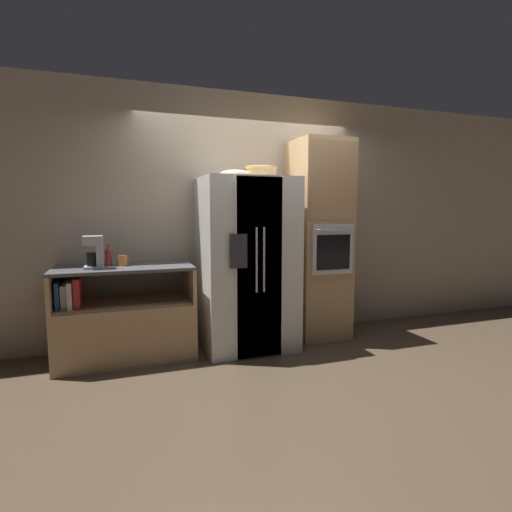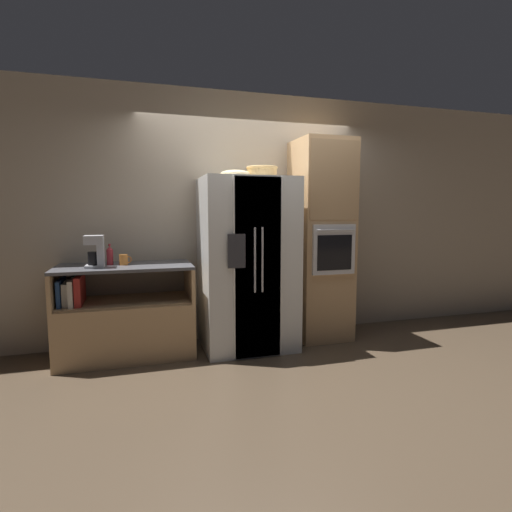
{
  "view_description": "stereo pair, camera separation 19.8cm",
  "coord_description": "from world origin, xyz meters",
  "views": [
    {
      "loc": [
        -1.44,
        -4.0,
        1.47
      ],
      "look_at": [
        -0.07,
        -0.06,
        1.0
      ],
      "focal_mm": 28.0,
      "sensor_mm": 36.0,
      "label": 1
    },
    {
      "loc": [
        -1.25,
        -4.06,
        1.47
      ],
      "look_at": [
        -0.07,
        -0.06,
        1.0
      ],
      "focal_mm": 28.0,
      "sensor_mm": 36.0,
      "label": 2
    }
  ],
  "objects": [
    {
      "name": "wicker_basket",
      "position": [
        0.03,
        0.06,
        1.88
      ],
      "size": [
        0.34,
        0.34,
        0.12
      ],
      "color": "tan",
      "rests_on": "refrigerator"
    },
    {
      "name": "coffee_maker",
      "position": [
        -1.64,
        0.01,
        1.1
      ],
      "size": [
        0.17,
        0.16,
        0.31
      ],
      "color": "#B2B2B7",
      "rests_on": "counter_left"
    },
    {
      "name": "wall_oven",
      "position": [
        0.76,
        0.11,
        1.13
      ],
      "size": [
        0.6,
        0.69,
        2.26
      ],
      "color": "tan",
      "rests_on": "ground_plane"
    },
    {
      "name": "counter_left",
      "position": [
        -1.41,
        0.09,
        0.34
      ],
      "size": [
        1.31,
        0.68,
        0.93
      ],
      "color": "tan",
      "rests_on": "ground_plane"
    },
    {
      "name": "bottle_tall",
      "position": [
        -1.53,
        0.16,
        1.03
      ],
      "size": [
        0.06,
        0.06,
        0.21
      ],
      "color": "maroon",
      "rests_on": "counter_left"
    },
    {
      "name": "ground_plane",
      "position": [
        0.0,
        0.0,
        0.0
      ],
      "size": [
        20.0,
        20.0,
        0.0
      ],
      "primitive_type": "plane",
      "color": "#4C3D2D"
    },
    {
      "name": "fruit_bowl",
      "position": [
        -0.27,
        0.03,
        1.85
      ],
      "size": [
        0.31,
        0.31,
        0.08
      ],
      "color": "beige",
      "rests_on": "refrigerator"
    },
    {
      "name": "wall_back",
      "position": [
        0.0,
        0.46,
        1.4
      ],
      "size": [
        12.0,
        0.06,
        2.8
      ],
      "color": "tan",
      "rests_on": "ground_plane"
    },
    {
      "name": "mug",
      "position": [
        -1.4,
        0.12,
        0.98
      ],
      "size": [
        0.12,
        0.08,
        0.11
      ],
      "color": "orange",
      "rests_on": "counter_left"
    },
    {
      "name": "refrigerator",
      "position": [
        -0.14,
        0.03,
        0.91
      ],
      "size": [
        0.96,
        0.83,
        1.81
      ],
      "color": "silver",
      "rests_on": "ground_plane"
    }
  ]
}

